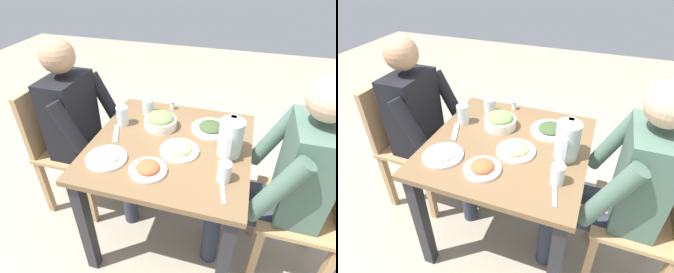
{
  "view_description": "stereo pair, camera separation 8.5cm",
  "coord_description": "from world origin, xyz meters",
  "views": [
    {
      "loc": [
        1.14,
        0.32,
        1.59
      ],
      "look_at": [
        -0.03,
        -0.02,
        0.74
      ],
      "focal_mm": 29.7,
      "sensor_mm": 36.0,
      "label": 1
    },
    {
      "loc": [
        1.12,
        0.4,
        1.59
      ],
      "look_at": [
        -0.03,
        -0.02,
        0.74
      ],
      "focal_mm": 29.7,
      "sensor_mm": 36.0,
      "label": 2
    }
  ],
  "objects": [
    {
      "name": "fork_near",
      "position": [
        -0.11,
        0.31,
        0.72
      ],
      "size": [
        0.17,
        0.07,
        0.01
      ],
      "primitive_type": "cube",
      "rotation": [
        0.0,
        0.0,
        0.24
      ],
      "color": "silver",
      "rests_on": "dining_table"
    },
    {
      "name": "knife_near",
      "position": [
        0.25,
        0.3,
        0.72
      ],
      "size": [
        0.18,
        0.06,
        0.01
      ],
      "primitive_type": "cube",
      "rotation": [
        0.0,
        0.0,
        0.2
      ],
      "color": "silver",
      "rests_on": "dining_table"
    },
    {
      "name": "water_glass_near_right",
      "position": [
        -0.11,
        -0.32,
        0.77
      ],
      "size": [
        0.07,
        0.07,
        0.11
      ],
      "primitive_type": "cylinder",
      "color": "silver",
      "rests_on": "dining_table"
    },
    {
      "name": "dining_table",
      "position": [
        0.0,
        0.0,
        0.59
      ],
      "size": [
        0.84,
        0.84,
        0.72
      ],
      "color": "brown",
      "rests_on": "ground_plane"
    },
    {
      "name": "ground_plane",
      "position": [
        0.0,
        0.0,
        0.0
      ],
      "size": [
        8.0,
        8.0,
        0.0
      ],
      "primitive_type": "plane",
      "color": "#9E937F"
    },
    {
      "name": "chair_far",
      "position": [
        0.04,
        0.77,
        0.51
      ],
      "size": [
        0.4,
        0.4,
        0.89
      ],
      "color": "tan",
      "rests_on": "ground_plane"
    },
    {
      "name": "plate_rice_curry",
      "position": [
        0.24,
        -0.04,
        0.73
      ],
      "size": [
        0.18,
        0.18,
        0.05
      ],
      "color": "white",
      "rests_on": "dining_table"
    },
    {
      "name": "plate_dolmas",
      "position": [
        -0.19,
        0.18,
        0.73
      ],
      "size": [
        0.22,
        0.22,
        0.04
      ],
      "color": "white",
      "rests_on": "dining_table"
    },
    {
      "name": "diner_far",
      "position": [
        0.04,
        0.57,
        0.66
      ],
      "size": [
        0.48,
        0.53,
        1.19
      ],
      "color": "#4C6B5B",
      "rests_on": "ground_plane"
    },
    {
      "name": "water_pitcher",
      "position": [
        0.01,
        0.3,
        0.81
      ],
      "size": [
        0.16,
        0.12,
        0.19
      ],
      "color": "silver",
      "rests_on": "dining_table"
    },
    {
      "name": "plate_yoghurt",
      "position": [
        0.22,
        -0.27,
        0.73
      ],
      "size": [
        0.2,
        0.2,
        0.04
      ],
      "color": "white",
      "rests_on": "dining_table"
    },
    {
      "name": "plate_fries",
      "position": [
        0.06,
        0.06,
        0.73
      ],
      "size": [
        0.2,
        0.2,
        0.04
      ],
      "color": "white",
      "rests_on": "dining_table"
    },
    {
      "name": "fork_far",
      "position": [
        -0.0,
        -0.31,
        0.72
      ],
      "size": [
        0.17,
        0.09,
        0.01
      ],
      "primitive_type": "cube",
      "rotation": [
        0.0,
        0.0,
        0.38
      ],
      "color": "silver",
      "rests_on": "dining_table"
    },
    {
      "name": "salad_bowl",
      "position": [
        -0.14,
        -0.1,
        0.76
      ],
      "size": [
        0.18,
        0.18,
        0.09
      ],
      "color": "white",
      "rests_on": "dining_table"
    },
    {
      "name": "salt_shaker",
      "position": [
        -0.36,
        -0.09,
        0.74
      ],
      "size": [
        0.03,
        0.03,
        0.05
      ],
      "color": "white",
      "rests_on": "dining_table"
    },
    {
      "name": "chair_near",
      "position": [
        -0.1,
        -0.77,
        0.51
      ],
      "size": [
        0.4,
        0.4,
        0.89
      ],
      "color": "tan",
      "rests_on": "ground_plane"
    },
    {
      "name": "water_glass_by_pitcher",
      "position": [
        0.2,
        0.3,
        0.76
      ],
      "size": [
        0.06,
        0.06,
        0.1
      ],
      "primitive_type": "cylinder",
      "color": "silver",
      "rests_on": "dining_table"
    },
    {
      "name": "diner_near",
      "position": [
        -0.1,
        -0.57,
        0.66
      ],
      "size": [
        0.48,
        0.53,
        1.19
      ],
      "color": "black",
      "rests_on": "ground_plane"
    },
    {
      "name": "water_glass_far_left",
      "position": [
        -0.27,
        -0.22,
        0.76
      ],
      "size": [
        0.07,
        0.07,
        0.09
      ],
      "primitive_type": "cylinder",
      "color": "silver",
      "rests_on": "dining_table"
    }
  ]
}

